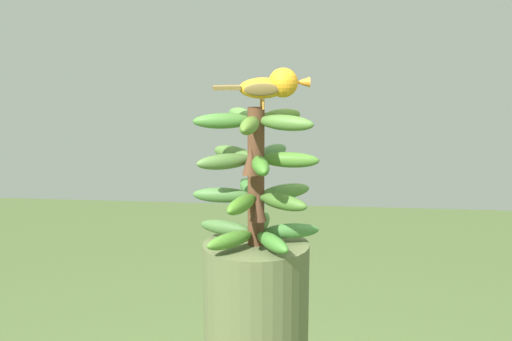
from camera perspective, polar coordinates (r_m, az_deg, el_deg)
banana_bunch at (r=1.61m, az=-0.01°, el=-0.54°), size 0.28×0.28×0.30m
perched_bird at (r=1.57m, az=1.24°, el=6.49°), size 0.08×0.20×0.08m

